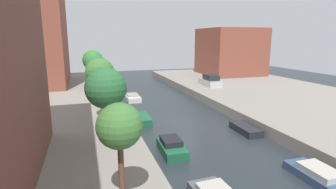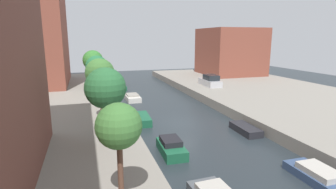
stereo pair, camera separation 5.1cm
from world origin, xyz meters
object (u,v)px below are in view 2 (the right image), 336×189
Objects in this scene: street_tree_0 at (119,127)px; street_tree_4 at (95,67)px; moored_boat_right_1 at (320,176)px; street_tree_1 at (105,89)px; street_tree_5 at (93,60)px; moored_boat_left_2 at (171,147)px; moored_boat_left_5 at (120,87)px; low_block_right at (230,52)px; street_tree_2 at (100,73)px; moored_boat_left_4 at (133,98)px; moored_boat_left_3 at (142,119)px; apartment_tower_far at (26,10)px; parked_car at (210,81)px; street_tree_3 at (97,67)px; moored_boat_right_2 at (245,129)px.

street_tree_4 reaches higher than street_tree_0.
street_tree_4 is 25.82m from moored_boat_right_1.
street_tree_1 is 0.99× the size of street_tree_5.
moored_boat_left_2 is 0.83× the size of moored_boat_left_5.
street_tree_1 is 1.31× the size of moored_boat_left_5.
street_tree_5 is at bearing -167.76° from low_block_right.
moored_boat_left_2 is at bearing -79.86° from street_tree_5.
street_tree_4 is at bearing -90.00° from street_tree_5.
street_tree_2 is at bearing -90.00° from street_tree_5.
street_tree_1 is at bearing -105.16° from moored_boat_left_4.
moored_boat_left_5 is (3.79, 7.60, -4.06)m from street_tree_4.
moored_boat_left_2 is 7.31m from moored_boat_left_3.
moored_boat_left_2 is (4.18, -17.11, -3.95)m from street_tree_4.
apartment_tower_far is 4.21× the size of street_tree_1.
street_tree_0 is at bearing -124.31° from moored_boat_left_2.
street_tree_5 is (0.00, 6.28, 0.24)m from street_tree_4.
parked_car reaches higher than moored_boat_left_3.
street_tree_2 reaches higher than street_tree_3.
parked_car is (16.07, 12.23, -3.29)m from street_tree_2.
street_tree_2 is 1.63× the size of moored_boat_right_2.
street_tree_3 reaches higher than moored_boat_left_2.
moored_boat_right_2 is at bearing -51.29° from apartment_tower_far.
street_tree_2 is at bearing 160.90° from moored_boat_right_2.
apartment_tower_far is at bearing 120.45° from moored_boat_right_1.
street_tree_1 is 1.46× the size of moored_boat_left_3.
street_tree_3 is at bearing 90.00° from street_tree_0.
moored_boat_left_4 is at bearing -85.66° from moored_boat_left_5.
street_tree_5 reaches higher than street_tree_0.
parked_car is at bearing 4.05° from street_tree_4.
street_tree_3 reaches higher than moored_boat_left_5.
parked_car is at bearing 73.94° from moored_boat_right_2.
moored_boat_left_2 is (-21.15, -28.89, -4.83)m from low_block_right.
street_tree_0 is 0.85× the size of street_tree_3.
parked_car is (24.74, -8.87, -9.93)m from apartment_tower_far.
parked_car is 1.20× the size of moored_boat_left_5.
moored_boat_left_3 is at bearing -69.72° from street_tree_4.
moored_boat_right_1 is (6.40, -22.61, -0.02)m from moored_boat_left_4.
street_tree_5 is at bearing 90.00° from street_tree_3.
moored_boat_right_1 is at bearing 0.77° from street_tree_0.
apartment_tower_far is 16.97m from moored_boat_left_5.
low_block_right is 2.07× the size of street_tree_5.
street_tree_1 reaches higher than moored_boat_left_3.
moored_boat_left_3 is at bearing -90.51° from moored_boat_left_5.
moored_boat_left_4 is 0.90× the size of moored_boat_right_1.
street_tree_2 is 1.30× the size of moored_boat_right_1.
moored_boat_left_4 is at bearing -6.38° from street_tree_4.
moored_boat_left_3 is (3.63, -3.97, -4.59)m from street_tree_3.
street_tree_5 is at bearing 162.27° from parked_car.
street_tree_0 is (8.66, -33.25, -7.25)m from apartment_tower_far.
street_tree_5 is (0.00, 12.13, -0.29)m from street_tree_3.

